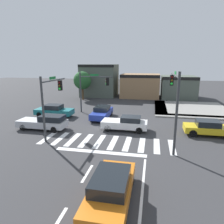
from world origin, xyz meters
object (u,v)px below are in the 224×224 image
(car_teal, at_px, (54,111))
(car_white, at_px, (126,123))
(traffic_signal_northwest, at_px, (93,86))
(car_orange, at_px, (111,188))
(car_yellow, at_px, (208,128))
(car_blue, at_px, (102,112))
(roadside_tree, at_px, (82,80))
(traffic_signal_southeast, at_px, (174,93))
(traffic_signal_southwest, at_px, (51,95))
(car_silver, at_px, (45,122))

(car_teal, bearing_deg, car_white, -20.24)
(traffic_signal_northwest, relative_size, car_teal, 1.16)
(car_teal, bearing_deg, car_orange, -54.53)
(car_yellow, height_order, car_blue, car_blue)
(car_blue, distance_m, roadside_tree, 13.31)
(traffic_signal_northwest, xyz_separation_m, car_teal, (-4.07, -2.86, -2.78))
(car_white, bearing_deg, traffic_signal_northwest, -50.57)
(traffic_signal_southeast, height_order, car_blue, traffic_signal_southeast)
(traffic_signal_southwest, bearing_deg, car_blue, -24.53)
(car_teal, xyz_separation_m, roadside_tree, (-0.46, 11.75, 2.64))
(car_yellow, bearing_deg, roadside_tree, -41.37)
(traffic_signal_southeast, height_order, roadside_tree, traffic_signal_southeast)
(car_silver, relative_size, roadside_tree, 0.96)
(car_silver, bearing_deg, traffic_signal_northwest, -109.52)
(traffic_signal_southeast, distance_m, car_yellow, 5.40)
(traffic_signal_southeast, distance_m, car_teal, 14.88)
(traffic_signal_southwest, distance_m, car_orange, 10.95)
(car_white, bearing_deg, car_orange, 93.89)
(traffic_signal_northwest, distance_m, roadside_tree, 9.98)
(traffic_signal_northwest, bearing_deg, car_silver, -109.52)
(traffic_signal_southeast, xyz_separation_m, car_silver, (-11.89, 1.11, -3.36))
(car_white, distance_m, roadside_tree, 18.17)
(traffic_signal_southwest, distance_m, car_blue, 7.56)
(car_teal, xyz_separation_m, car_orange, (9.93, -13.93, 0.01))
(traffic_signal_northwest, bearing_deg, roadside_tree, 116.96)
(car_silver, xyz_separation_m, car_orange, (8.54, -9.23, 0.02))
(traffic_signal_southeast, relative_size, car_teal, 1.33)
(car_orange, relative_size, roadside_tree, 0.95)
(traffic_signal_southwest, distance_m, traffic_signal_southeast, 10.29)
(car_blue, bearing_deg, roadside_tree, -150.87)
(car_white, height_order, car_teal, car_teal)
(car_silver, bearing_deg, car_blue, -131.64)
(traffic_signal_northwest, relative_size, roadside_tree, 1.06)
(car_blue, bearing_deg, traffic_signal_southwest, -24.53)
(car_white, xyz_separation_m, car_teal, (-9.21, 3.40, 0.04))
(car_silver, xyz_separation_m, car_teal, (-1.39, 4.70, 0.01))
(car_white, relative_size, roadside_tree, 0.88)
(car_yellow, xyz_separation_m, car_teal, (-16.68, 3.34, 0.03))
(car_blue, relative_size, car_teal, 1.03)
(car_white, bearing_deg, traffic_signal_southwest, 22.54)
(car_orange, height_order, roadside_tree, roadside_tree)
(car_silver, distance_m, car_teal, 4.90)
(car_blue, height_order, car_teal, car_teal)
(car_yellow, relative_size, car_white, 0.97)
(traffic_signal_southwest, bearing_deg, car_white, -67.46)
(roadside_tree, bearing_deg, car_white, -57.46)
(traffic_signal_southwest, bearing_deg, car_silver, 51.70)
(car_silver, bearing_deg, car_orange, 132.75)
(traffic_signal_southeast, bearing_deg, car_orange, 157.59)
(traffic_signal_southwest, relative_size, car_white, 1.23)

